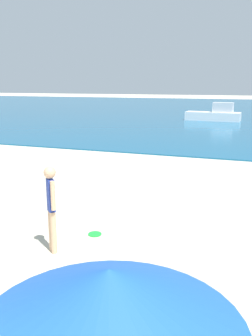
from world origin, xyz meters
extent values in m
cube|color=#14567F|center=(0.00, 45.76, 0.03)|extent=(160.00, 60.00, 0.06)
cylinder|color=#DDAD84|center=(-0.85, 5.79, 0.41)|extent=(0.11, 0.11, 0.82)
cylinder|color=#DDAD84|center=(-0.95, 5.89, 0.41)|extent=(0.11, 0.11, 0.82)
cube|color=#233899|center=(-0.90, 5.84, 1.12)|extent=(0.22, 0.21, 0.61)
sphere|color=#DDAD84|center=(-0.90, 5.84, 1.55)|extent=(0.22, 0.22, 0.22)
cylinder|color=#DDAD84|center=(-0.79, 5.74, 1.16)|extent=(0.08, 0.08, 0.54)
cylinder|color=#DDAD84|center=(-1.01, 5.95, 1.16)|extent=(0.08, 0.08, 0.54)
cylinder|color=green|center=(-0.49, 6.84, 0.01)|extent=(0.28, 0.28, 0.03)
cube|color=white|center=(-1.15, 31.75, 0.42)|extent=(4.53, 1.68, 0.71)
cube|color=silver|center=(-0.35, 31.71, 1.17)|extent=(1.66, 1.09, 0.80)
cone|color=blue|center=(1.85, 2.09, 1.86)|extent=(1.74, 1.74, 0.39)
camera|label=1|loc=(2.63, 0.24, 3.15)|focal=39.21mm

